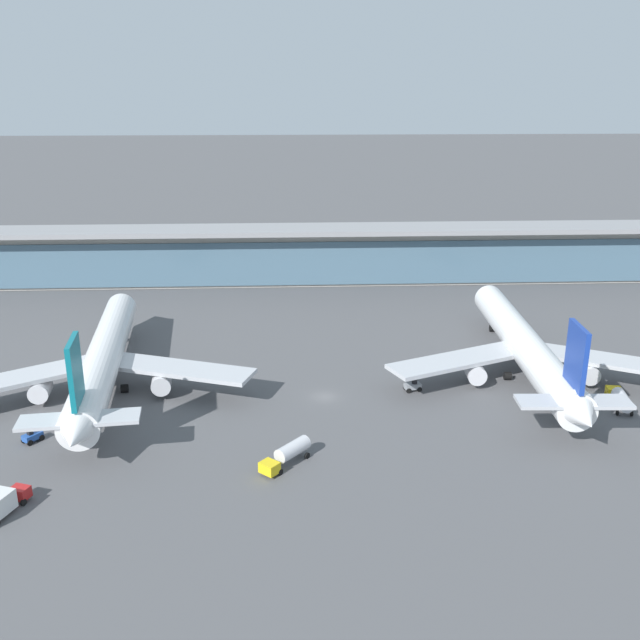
% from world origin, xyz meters
% --- Properties ---
extents(ground_plane, '(1200.00, 1200.00, 0.00)m').
position_xyz_m(ground_plane, '(0.00, 0.00, 0.00)').
color(ground_plane, '#515154').
extents(airliner_left_stand, '(51.42, 67.24, 17.90)m').
position_xyz_m(airliner_left_stand, '(-37.67, 4.76, 5.64)').
color(airliner_left_stand, white).
rests_on(airliner_left_stand, ground).
extents(airliner_centre_stand, '(51.67, 67.21, 17.90)m').
position_xyz_m(airliner_centre_stand, '(36.49, 7.26, 5.64)').
color(airliner_centre_stand, white).
rests_on(airliner_centre_stand, ground).
extents(service_truck_near_nose_blue, '(3.10, 3.31, 2.05)m').
position_xyz_m(service_truck_near_nose_blue, '(-44.08, -13.80, 0.87)').
color(service_truck_near_nose_blue, '#234C9E').
rests_on(service_truck_near_nose_blue, ground).
extents(service_truck_under_wing_yellow, '(7.38, 7.94, 2.95)m').
position_xyz_m(service_truck_under_wing_yellow, '(-6.30, -22.09, 1.71)').
color(service_truck_under_wing_yellow, yellow).
rests_on(service_truck_under_wing_yellow, ground).
extents(service_truck_mid_apron_yellow, '(3.71, 8.85, 2.95)m').
position_xyz_m(service_truck_mid_apron_yellow, '(48.03, -6.49, 1.71)').
color(service_truck_mid_apron_yellow, yellow).
rests_on(service_truck_mid_apron_yellow, ground).
extents(service_truck_by_tail_grey, '(3.16, 2.29, 2.05)m').
position_xyz_m(service_truck_by_tail_grey, '(15.34, 1.68, 0.87)').
color(service_truck_by_tail_grey, gray).
rests_on(service_truck_by_tail_grey, ground).
extents(service_truck_on_taxiway_red, '(4.63, 7.65, 3.10)m').
position_xyz_m(service_truck_on_taxiway_red, '(-41.47, -32.72, 1.69)').
color(service_truck_on_taxiway_red, '#B21E1E').
rests_on(service_truck_on_taxiway_red, ground).
extents(terminal_building, '(204.27, 12.80, 15.20)m').
position_xyz_m(terminal_building, '(0.00, 71.08, 7.87)').
color(terminal_building, '#B2ADA3').
rests_on(terminal_building, ground).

